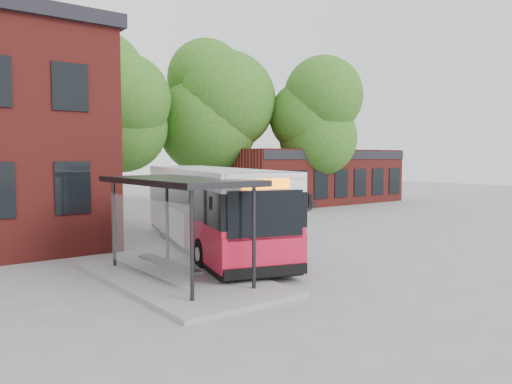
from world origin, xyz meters
TOP-DOWN VIEW (x-y plane):
  - ground at (0.00, 0.00)m, footprint 100.00×100.00m
  - shop_row at (15.00, 14.00)m, footprint 14.00×6.20m
  - bus_shelter at (-4.50, -1.00)m, footprint 3.60×7.00m
  - bike_rail at (9.28, 10.00)m, footprint 5.20×0.10m
  - tree_1 at (1.00, 17.00)m, footprint 7.92×7.92m
  - tree_2 at (8.00, 16.00)m, footprint 7.92×7.92m
  - tree_3 at (13.00, 12.00)m, footprint 7.04×7.04m
  - city_bus at (-1.24, 2.66)m, footprint 5.86×12.15m
  - bicycle_0 at (6.74, 9.12)m, footprint 1.66×0.99m
  - bicycle_1 at (7.17, 10.63)m, footprint 1.66×0.59m
  - bicycle_2 at (8.00, 9.97)m, footprint 1.81×1.14m
  - bicycle_3 at (8.54, 10.25)m, footprint 1.72×0.76m
  - bicycle_4 at (10.04, 9.99)m, footprint 1.99×1.26m
  - bicycle_5 at (9.89, 9.87)m, footprint 1.67×1.08m
  - bicycle_6 at (11.51, 10.97)m, footprint 1.69×0.84m
  - bicycle_7 at (11.01, 10.43)m, footprint 1.77×0.56m

SIDE VIEW (x-z plane):
  - ground at x=0.00m, z-range 0.00..0.00m
  - bike_rail at x=9.28m, z-range 0.00..0.38m
  - bicycle_0 at x=6.74m, z-range 0.00..0.82m
  - bicycle_6 at x=11.51m, z-range 0.00..0.85m
  - bicycle_2 at x=8.00m, z-range 0.00..0.90m
  - bicycle_5 at x=9.89m, z-range 0.00..0.98m
  - bicycle_1 at x=7.17m, z-range 0.00..0.98m
  - bicycle_4 at x=10.04m, z-range 0.00..0.99m
  - bicycle_3 at x=8.54m, z-range 0.00..1.00m
  - bicycle_7 at x=11.01m, z-range 0.00..1.06m
  - bus_shelter at x=-4.50m, z-range 0.00..2.90m
  - city_bus at x=-1.24m, z-range 0.00..3.03m
  - shop_row at x=15.00m, z-range 0.00..4.00m
  - tree_3 at x=13.00m, z-range 0.00..9.28m
  - tree_1 at x=1.00m, z-range 0.00..10.40m
  - tree_2 at x=8.00m, z-range 0.00..11.00m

